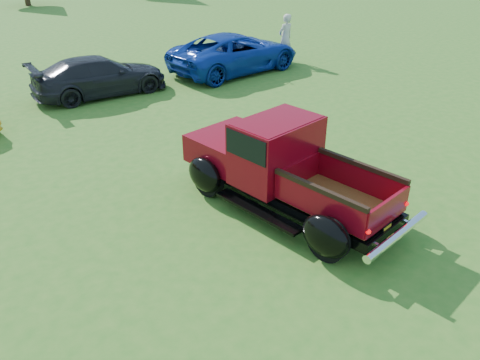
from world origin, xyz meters
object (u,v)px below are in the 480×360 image
(show_car_grey, at_px, (100,76))
(show_car_blue, at_px, (235,53))
(spectator, at_px, (285,38))
(pickup_truck, at_px, (276,164))

(show_car_grey, xyz_separation_m, show_car_blue, (4.95, -0.53, 0.09))
(show_car_grey, xyz_separation_m, spectator, (7.35, -0.62, 0.31))
(show_car_grey, bearing_deg, show_car_blue, -91.43)
(show_car_grey, height_order, show_car_blue, show_car_blue)
(show_car_grey, distance_m, show_car_blue, 4.98)
(show_car_grey, relative_size, show_car_blue, 0.83)
(pickup_truck, bearing_deg, spectator, 39.76)
(pickup_truck, height_order, show_car_grey, pickup_truck)
(pickup_truck, relative_size, show_car_grey, 1.12)
(show_car_grey, height_order, spectator, spectator)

